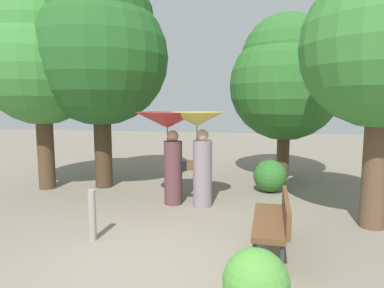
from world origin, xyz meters
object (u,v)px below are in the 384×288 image
object	(u,v)px
tree_mid_right	(286,77)
person_right	(199,140)
person_left	(169,134)
tree_near_left	(41,58)
tree_mid_left	(100,46)
park_bench	(275,218)
path_marker_post	(92,215)

from	to	relation	value
tree_mid_right	person_right	bearing A→B (deg)	-122.78
person_left	tree_near_left	xyz separation A→B (m)	(-3.39, 0.70, 1.75)
person_right	tree_mid_left	xyz separation A→B (m)	(-2.70, 1.17, 2.18)
park_bench	path_marker_post	world-z (taller)	park_bench
person_left	tree_mid_right	size ratio (longest dim) A/B	0.43
person_left	path_marker_post	world-z (taller)	person_left
person_left	tree_mid_right	world-z (taller)	tree_mid_right
tree_mid_left	path_marker_post	size ratio (longest dim) A/B	6.70
person_left	tree_mid_left	size ratio (longest dim) A/B	0.36
park_bench	tree_mid_right	xyz separation A→B (m)	(0.55, 5.07, 2.40)
tree_near_left	path_marker_post	xyz separation A→B (m)	(2.66, -2.82, -2.86)
person_left	park_bench	world-z (taller)	person_left
tree_near_left	person_left	bearing A→B (deg)	-11.62
tree_near_left	park_bench	bearing A→B (deg)	-26.53
tree_near_left	tree_mid_left	world-z (taller)	tree_mid_left
tree_mid_left	park_bench	bearing A→B (deg)	-37.41
person_left	path_marker_post	bearing A→B (deg)	162.66
park_bench	tree_mid_right	world-z (taller)	tree_mid_right
tree_mid_left	path_marker_post	world-z (taller)	tree_mid_left
tree_mid_left	path_marker_post	bearing A→B (deg)	-68.03
park_bench	path_marker_post	size ratio (longest dim) A/B	1.84
tree_near_left	tree_mid_left	size ratio (longest dim) A/B	0.89
person_left	tree_near_left	bearing A→B (deg)	79.99
tree_mid_left	tree_mid_right	size ratio (longest dim) A/B	1.19
person_left	tree_mid_left	bearing A→B (deg)	62.86
tree_mid_left	tree_mid_right	xyz separation A→B (m)	(4.68, 1.91, -0.68)
person_right	tree_near_left	distance (m)	4.52
person_right	tree_mid_right	xyz separation A→B (m)	(1.99, 3.08, 1.50)
tree_mid_left	person_right	bearing A→B (deg)	-23.48
person_left	park_bench	distance (m)	3.09
person_left	tree_mid_right	bearing A→B (deg)	-39.50
tree_near_left	tree_mid_right	size ratio (longest dim) A/B	1.06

